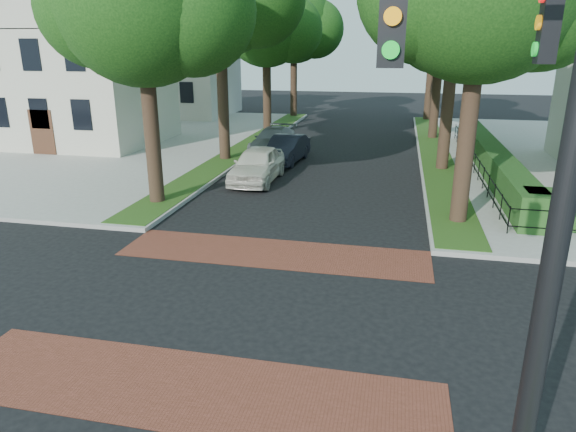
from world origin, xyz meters
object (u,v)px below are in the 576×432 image
Objects in this scene: parked_car_rear at (273,140)px; parked_car_front at (257,164)px; traffic_signal at (545,150)px; parked_car_middle at (286,149)px.

parked_car_front is at bearing -79.65° from parked_car_rear.
parked_car_middle is at bearing 109.93° from traffic_signal.
parked_car_front is 4.17m from parked_car_middle.
parked_car_front is at bearing -90.12° from parked_car_middle.
traffic_signal is 1.89× the size of parked_car_middle.
traffic_signal reaches higher than parked_car_middle.
parked_car_front is (-7.60, 15.67, -3.94)m from traffic_signal.
traffic_signal is 17.86m from parked_car_front.
parked_car_rear is at bearing 97.62° from parked_car_front.
parked_car_front reaches higher than parked_car_middle.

